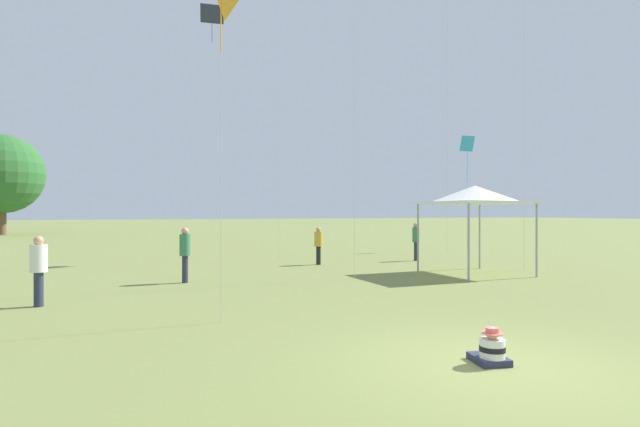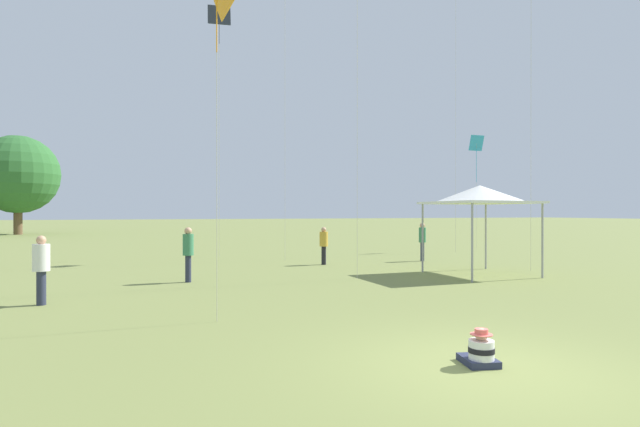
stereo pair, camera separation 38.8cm
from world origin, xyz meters
The scene contains 10 objects.
ground_plane centered at (0.00, 0.00, 0.00)m, with size 300.00×300.00×0.00m, color olive.
seated_toddler centered at (0.02, 0.11, 0.21)m, with size 0.56×0.64×0.54m.
person_standing_1 centered at (-6.70, 7.54, 0.97)m, with size 0.49×0.49×1.64m.
person_standing_2 centered at (-3.06, 10.27, 1.03)m, with size 0.37×0.37×1.72m.
person_standing_4 centered at (2.76, 13.65, 0.93)m, with size 0.44×0.44×1.56m.
person_standing_6 centered at (7.44, 13.53, 1.04)m, with size 0.43×0.43×1.71m.
canopy_tent centered at (6.67, 8.59, 2.79)m, with size 3.17×3.17×3.13m.
kite_0 centered at (-0.76, 18.74, 11.47)m, with size 1.13×0.50×12.33m.
kite_8 centered at (13.71, 17.85, 5.95)m, with size 0.89×0.27×6.58m.
distant_tree_1 centered at (-15.30, 49.85, 5.83)m, with size 7.58×7.58×9.64m.
Camera 2 is at (-4.61, -5.77, 2.20)m, focal length 28.00 mm.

